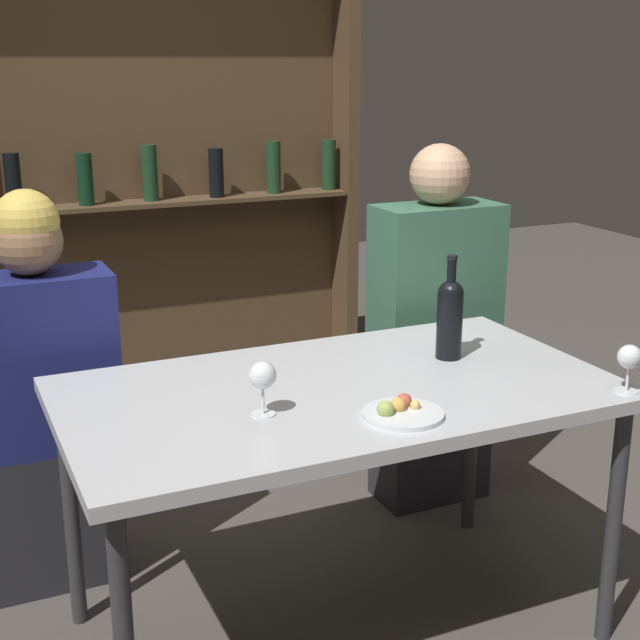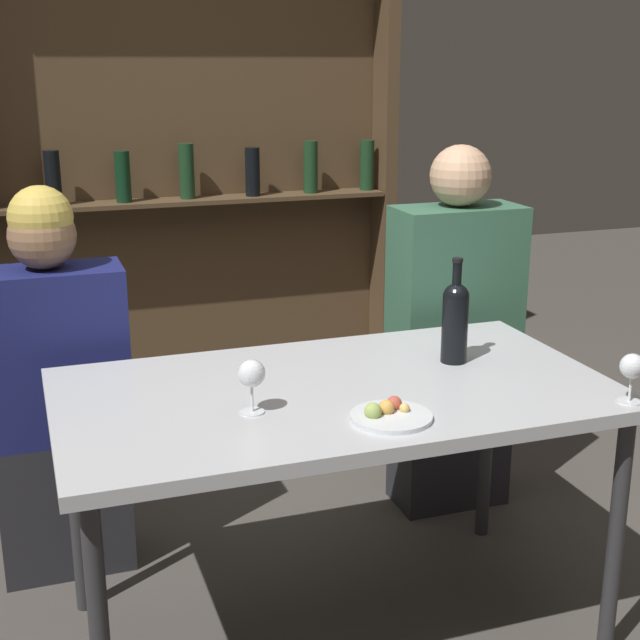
% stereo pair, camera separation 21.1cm
% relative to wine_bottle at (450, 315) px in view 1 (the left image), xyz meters
% --- Properties ---
extents(ground_plane, '(10.00, 10.00, 0.00)m').
position_rel_wine_bottle_xyz_m(ground_plane, '(-0.39, -0.08, -0.87)').
color(ground_plane, '#47423D').
extents(dining_table, '(1.45, 0.81, 0.74)m').
position_rel_wine_bottle_xyz_m(dining_table, '(-0.39, -0.08, -0.19)').
color(dining_table, '#B7BABF').
rests_on(dining_table, ground_plane).
extents(wine_rack_wall, '(1.97, 0.21, 2.36)m').
position_rel_wine_bottle_xyz_m(wine_rack_wall, '(-0.39, 1.91, 0.33)').
color(wine_rack_wall, '#4C3823').
rests_on(wine_rack_wall, ground_plane).
extents(wine_bottle, '(0.07, 0.07, 0.30)m').
position_rel_wine_bottle_xyz_m(wine_bottle, '(0.00, 0.00, 0.00)').
color(wine_bottle, black).
rests_on(wine_bottle, dining_table).
extents(wine_glass_0, '(0.07, 0.07, 0.14)m').
position_rel_wine_bottle_xyz_m(wine_glass_0, '(-0.64, -0.18, -0.03)').
color(wine_glass_0, silver).
rests_on(wine_glass_0, dining_table).
extents(wine_glass_1, '(0.06, 0.06, 0.13)m').
position_rel_wine_bottle_xyz_m(wine_glass_1, '(0.27, -0.43, -0.04)').
color(wine_glass_1, silver).
rests_on(wine_glass_1, dining_table).
extents(food_plate_0, '(0.20, 0.20, 0.05)m').
position_rel_wine_bottle_xyz_m(food_plate_0, '(-0.34, -0.33, -0.12)').
color(food_plate_0, silver).
rests_on(food_plate_0, dining_table).
extents(seated_person_left, '(0.44, 0.22, 1.22)m').
position_rel_wine_bottle_xyz_m(seated_person_left, '(-1.07, 0.52, -0.29)').
color(seated_person_left, '#26262B').
rests_on(seated_person_left, ground_plane).
extents(seated_person_right, '(0.44, 0.22, 1.30)m').
position_rel_wine_bottle_xyz_m(seated_person_right, '(0.27, 0.52, -0.26)').
color(seated_person_right, '#26262B').
rests_on(seated_person_right, ground_plane).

